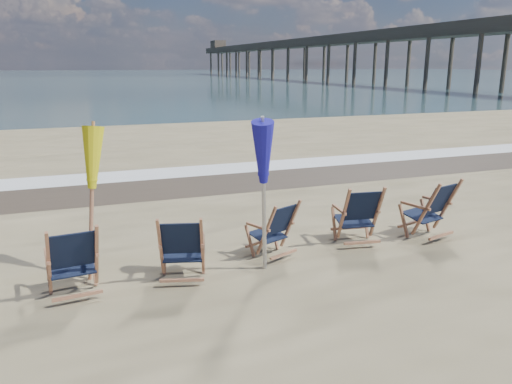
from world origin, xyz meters
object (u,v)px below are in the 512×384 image
umbrella_yellow (88,166)px  umbrella_blue (264,156)px  beach_chair_2 (290,226)px  beach_chair_0 (97,258)px  fishing_pier (321,53)px  beach_chair_4 (447,207)px  beach_chair_3 (377,215)px  beach_chair_1 (202,249)px

umbrella_yellow → umbrella_blue: size_ratio=0.93×
beach_chair_2 → umbrella_yellow: 3.13m
beach_chair_0 → fishing_pier: bearing=-125.5°
umbrella_blue → beach_chair_0: bearing=176.4°
beach_chair_0 → beach_chair_4: bearing=176.8°
umbrella_blue → beach_chair_2: bearing=42.2°
beach_chair_0 → beach_chair_3: bearing=178.3°
beach_chair_4 → umbrella_blue: bearing=-8.1°
beach_chair_4 → beach_chair_2: bearing=-18.6°
beach_chair_0 → beach_chair_4: (5.79, 0.32, 0.03)m
beach_chair_2 → fishing_pier: fishing_pier is taller
umbrella_blue → beach_chair_1: bearing=177.1°
beach_chair_4 → umbrella_blue: size_ratio=0.47×
umbrella_blue → fishing_pier: 82.51m
beach_chair_0 → beach_chair_4: beach_chair_4 is taller
beach_chair_2 → beach_chair_4: (2.88, -0.15, 0.07)m
beach_chair_1 → umbrella_yellow: umbrella_yellow is taller
beach_chair_1 → beach_chair_3: size_ratio=0.95×
beach_chair_1 → umbrella_blue: 1.51m
beach_chair_1 → umbrella_yellow: bearing=-14.6°
beach_chair_2 → beach_chair_4: 2.88m
umbrella_yellow → beach_chair_2: bearing=-4.2°
beach_chair_3 → fishing_pier: 81.12m
beach_chair_3 → umbrella_blue: umbrella_blue is taller
beach_chair_2 → umbrella_yellow: umbrella_yellow is taller
beach_chair_4 → umbrella_yellow: 5.90m
beach_chair_3 → umbrella_blue: size_ratio=0.46×
beach_chair_4 → umbrella_yellow: (-5.79, 0.37, 1.05)m
beach_chair_0 → umbrella_yellow: size_ratio=0.48×
beach_chair_1 → umbrella_yellow: (-1.36, 0.79, 1.08)m
beach_chair_2 → fishing_pier: bearing=-140.0°
beach_chair_0 → beach_chair_1: bearing=169.4°
beach_chair_1 → fishing_pier: bearing=-102.7°
beach_chair_0 → fishing_pier: fishing_pier is taller
beach_chair_1 → fishing_pier: (39.20, 72.97, 4.15)m
beach_chair_1 → beach_chair_2: size_ratio=1.07×
beach_chair_1 → umbrella_blue: (0.87, -0.04, 1.23)m
beach_chair_0 → fishing_pier: size_ratio=0.01×
beach_chair_3 → umbrella_yellow: bearing=4.4°
beach_chair_2 → fishing_pier: size_ratio=0.01×
beach_chair_2 → umbrella_blue: (-0.68, -0.62, 1.26)m
beach_chair_3 → beach_chair_4: 1.38m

